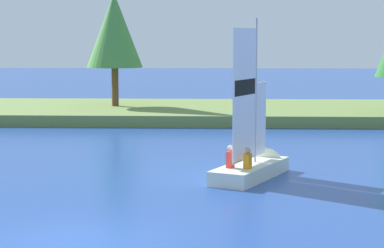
# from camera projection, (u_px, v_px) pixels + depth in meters

# --- Properties ---
(ground_plane) EXTENTS (200.00, 200.00, 0.00)m
(ground_plane) POSITION_uv_depth(u_px,v_px,m) (74.00, 242.00, 16.81)
(ground_plane) COLOR #234793
(shore_bank) EXTENTS (80.00, 11.09, 0.63)m
(shore_bank) POSITION_uv_depth(u_px,v_px,m) (165.00, 111.00, 43.91)
(shore_bank) COLOR olive
(shore_bank) RESTS_ON ground
(shoreline_tree_left) EXTENTS (3.41, 3.41, 6.88)m
(shoreline_tree_left) POSITION_uv_depth(u_px,v_px,m) (114.00, 31.00, 43.58)
(shoreline_tree_left) COLOR brown
(shoreline_tree_left) RESTS_ON shore_bank
(sailboat) EXTENTS (3.08, 4.64, 5.77)m
(sailboat) POSITION_uv_depth(u_px,v_px,m) (257.00, 162.00, 24.99)
(sailboat) COLOR silver
(sailboat) RESTS_ON ground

